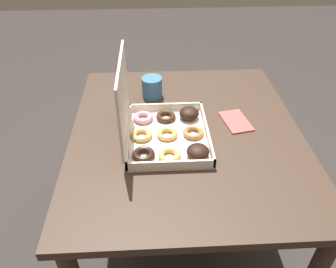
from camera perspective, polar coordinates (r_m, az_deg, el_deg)
name	(u,v)px	position (r m, az deg, el deg)	size (l,w,h in m)	color
ground_plane	(181,246)	(1.78, 2.33, -18.96)	(8.00, 8.00, 0.00)	#2D2826
dining_table	(185,154)	(1.30, 3.02, -3.43)	(0.98, 0.86, 0.75)	#38281E
donut_box	(160,126)	(1.16, -1.43, 1.41)	(0.35, 0.30, 0.30)	silver
coffee_mug	(152,87)	(1.42, -2.80, 8.24)	(0.09, 0.09, 0.09)	teal
paper_napkin	(236,121)	(1.30, 11.73, 2.20)	(0.16, 0.12, 0.01)	#CC4C47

